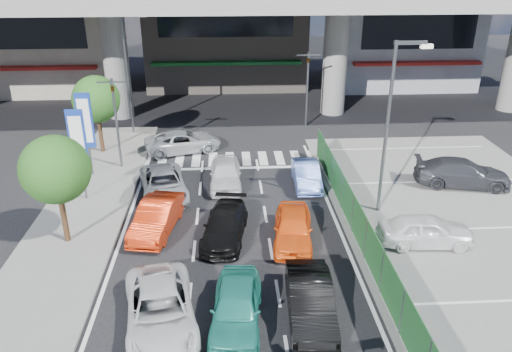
{
  "coord_description": "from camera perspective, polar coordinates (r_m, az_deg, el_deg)",
  "views": [
    {
      "loc": [
        -0.09,
        -14.72,
        11.34
      ],
      "look_at": [
        1.14,
        5.69,
        2.14
      ],
      "focal_mm": 35.0,
      "sensor_mm": 36.0,
      "label": 1
    }
  ],
  "objects": [
    {
      "name": "ground",
      "position": [
        18.58,
        -2.53,
        -13.41
      ],
      "size": [
        120.0,
        120.0,
        0.0
      ],
      "primitive_type": "plane",
      "color": "black",
      "rests_on": "ground"
    },
    {
      "name": "parking_lot",
      "position": [
        23.03,
        26.18,
        -7.97
      ],
      "size": [
        12.0,
        28.0,
        0.06
      ],
      "primitive_type": "cube",
      "color": "slate",
      "rests_on": "ground"
    },
    {
      "name": "sidewalk_left",
      "position": [
        22.92,
        -20.66,
        -6.99
      ],
      "size": [
        4.0,
        30.0,
        0.12
      ],
      "primitive_type": "cube",
      "color": "slate",
      "rests_on": "ground"
    },
    {
      "name": "fence_run",
      "position": [
        19.62,
        13.21,
        -8.64
      ],
      "size": [
        0.16,
        22.0,
        1.8
      ],
      "primitive_type": null,
      "color": "#1D5727",
      "rests_on": "ground"
    },
    {
      "name": "building_west",
      "position": [
        49.56,
        -23.19,
        16.78
      ],
      "size": [
        12.0,
        10.9,
        13.0
      ],
      "color": "#9F9480",
      "rests_on": "ground"
    },
    {
      "name": "building_east",
      "position": [
        49.67,
        16.22,
        17.15
      ],
      "size": [
        12.0,
        10.9,
        12.0
      ],
      "color": "gray",
      "rests_on": "ground"
    },
    {
      "name": "traffic_light_left",
      "position": [
        28.39,
        -15.92,
        8.19
      ],
      "size": [
        1.6,
        1.24,
        5.2
      ],
      "color": "#595B60",
      "rests_on": "ground"
    },
    {
      "name": "traffic_light_right",
      "position": [
        34.97,
        5.96,
        11.88
      ],
      "size": [
        1.6,
        1.24,
        5.2
      ],
      "color": "#595B60",
      "rests_on": "ground"
    },
    {
      "name": "street_lamp_right",
      "position": [
        22.92,
        15.29,
        6.7
      ],
      "size": [
        1.65,
        0.22,
        8.0
      ],
      "color": "#595B60",
      "rests_on": "ground"
    },
    {
      "name": "street_lamp_left",
      "position": [
        33.95,
        -14.3,
        12.34
      ],
      "size": [
        1.65,
        0.22,
        8.0
      ],
      "color": "#595B60",
      "rests_on": "ground"
    },
    {
      "name": "signboard_near",
      "position": [
        25.2,
        -19.67,
        3.6
      ],
      "size": [
        0.8,
        0.14,
        4.7
      ],
      "color": "#595B60",
      "rests_on": "ground"
    },
    {
      "name": "signboard_far",
      "position": [
        28.04,
        -18.92,
        5.73
      ],
      "size": [
        0.8,
        0.14,
        4.7
      ],
      "color": "#595B60",
      "rests_on": "ground"
    },
    {
      "name": "tree_near",
      "position": [
        21.48,
        -21.94,
        0.65
      ],
      "size": [
        2.8,
        2.8,
        4.8
      ],
      "color": "#382314",
      "rests_on": "ground"
    },
    {
      "name": "tree_far",
      "position": [
        31.25,
        -17.81,
        8.33
      ],
      "size": [
        2.8,
        2.8,
        4.8
      ],
      "color": "#382314",
      "rests_on": "ground"
    },
    {
      "name": "sedan_white_mid_left",
      "position": [
        17.17,
        -10.88,
        -14.72
      ],
      "size": [
        3.0,
        5.09,
        1.33
      ],
      "primitive_type": "imported",
      "rotation": [
        0.0,
        0.0,
        0.17
      ],
      "color": "silver",
      "rests_on": "ground"
    },
    {
      "name": "taxi_teal_mid",
      "position": [
        16.95,
        -2.26,
        -14.71
      ],
      "size": [
        1.99,
        4.18,
        1.38
      ],
      "primitive_type": "imported",
      "rotation": [
        0.0,
        0.0,
        -0.09
      ],
      "color": "#238576",
      "rests_on": "ground"
    },
    {
      "name": "hatch_black_mid_right",
      "position": [
        17.27,
        6.22,
        -14.0
      ],
      "size": [
        1.68,
        4.26,
        1.38
      ],
      "primitive_type": "imported",
      "rotation": [
        0.0,
        0.0,
        -0.05
      ],
      "color": "black",
      "rests_on": "ground"
    },
    {
      "name": "taxi_orange_left",
      "position": [
        22.42,
        -11.28,
        -4.65
      ],
      "size": [
        2.21,
        4.39,
        1.38
      ],
      "primitive_type": "imported",
      "rotation": [
        0.0,
        0.0,
        -0.19
      ],
      "color": "#BA290D",
      "rests_on": "ground"
    },
    {
      "name": "sedan_black_mid",
      "position": [
        21.55,
        -3.58,
        -5.69
      ],
      "size": [
        2.32,
        4.4,
        1.22
      ],
      "primitive_type": "imported",
      "rotation": [
        0.0,
        0.0,
        -0.15
      ],
      "color": "black",
      "rests_on": "ground"
    },
    {
      "name": "taxi_orange_right",
      "position": [
        21.28,
        4.24,
        -5.91
      ],
      "size": [
        2.1,
        4.15,
        1.36
      ],
      "primitive_type": "imported",
      "rotation": [
        0.0,
        0.0,
        -0.13
      ],
      "color": "#F75A13",
      "rests_on": "ground"
    },
    {
      "name": "wagon_silver_front_left",
      "position": [
        25.54,
        -10.51,
        -0.95
      ],
      "size": [
        3.07,
        5.01,
        1.3
      ],
      "primitive_type": "imported",
      "rotation": [
        0.0,
        0.0,
        0.21
      ],
      "color": "#ABACB3",
      "rests_on": "ground"
    },
    {
      "name": "sedan_white_front_mid",
      "position": [
        26.32,
        -3.51,
        0.3
      ],
      "size": [
        1.63,
        4.03,
        1.37
      ],
      "primitive_type": "imported",
      "rotation": [
        0.0,
        0.0,
        0.0
      ],
      "color": "silver",
      "rests_on": "ground"
    },
    {
      "name": "kei_truck_front_right",
      "position": [
        26.43,
        5.77,
        0.16
      ],
      "size": [
        1.4,
        3.76,
        1.23
      ],
      "primitive_type": "imported",
      "rotation": [
        0.0,
        0.0,
        -0.03
      ],
      "color": "#5674C5",
      "rests_on": "ground"
    },
    {
      "name": "crossing_wagon_silver",
      "position": [
        31.18,
        -8.32,
        3.91
      ],
      "size": [
        5.06,
        3.34,
        1.29
      ],
      "primitive_type": "imported",
      "rotation": [
        0.0,
        0.0,
        1.85
      ],
      "color": "#A8ABB0",
      "rests_on": "ground"
    },
    {
      "name": "parked_sedan_white",
      "position": [
        22.1,
        18.78,
        -5.9
      ],
      "size": [
        4.0,
        1.84,
        1.33
      ],
      "primitive_type": "imported",
      "rotation": [
        0.0,
        0.0,
        1.5
      ],
      "color": "white",
      "rests_on": "parking_lot"
    },
    {
      "name": "parked_sedan_dgrey",
      "position": [
        28.29,
        22.53,
        0.34
      ],
      "size": [
        5.17,
        2.93,
        1.41
      ],
      "primitive_type": "imported",
      "rotation": [
        0.0,
        0.0,
        1.36
      ],
      "color": "#333439",
      "rests_on": "parking_lot"
    },
    {
      "name": "traffic_cone",
      "position": [
        22.39,
        14.26,
        -5.78
      ],
      "size": [
        0.5,
        0.5,
        0.73
      ],
      "primitive_type": "cone",
      "rotation": [
        0.0,
        0.0,
        0.43
      ],
      "color": "#F94E0D",
      "rests_on": "parking_lot"
    }
  ]
}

